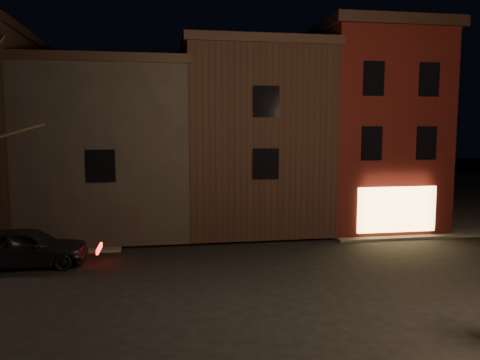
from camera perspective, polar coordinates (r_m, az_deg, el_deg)
The scene contains 6 objects.
ground at distance 16.49m, azimuth 2.11°, elevation -12.52°, with size 120.00×120.00×0.00m, color black.
sidewalk_far_right at distance 42.53m, azimuth 23.62°, elevation -1.31°, with size 30.00×30.00×0.12m, color #2D2B28.
corner_building at distance 27.15m, azimuth 14.87°, elevation 6.28°, with size 6.50×8.50×10.50m.
row_building_a at distance 26.20m, azimuth 0.76°, elevation 5.26°, with size 7.30×10.30×9.40m.
row_building_b at distance 25.93m, azimuth -15.25°, elevation 3.92°, with size 7.80×10.30×8.40m.
parked_car_a at distance 19.97m, azimuth -24.56°, elevation -7.44°, with size 1.82×4.53×1.54m, color black.
Camera 1 is at (-3.15, -15.28, 5.33)m, focal length 35.00 mm.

